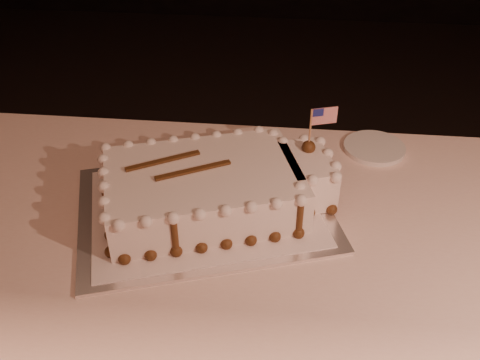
# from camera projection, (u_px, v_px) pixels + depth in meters

# --- Properties ---
(room_shell) EXTENTS (6.10, 8.10, 2.90)m
(room_shell) POSITION_uv_depth(u_px,v_px,m) (170.00, 32.00, 0.30)
(room_shell) COLOR black
(room_shell) RESTS_ON ground
(banquet_table) EXTENTS (2.40, 0.80, 0.75)m
(banquet_table) POSITION_uv_depth(u_px,v_px,m) (248.00, 329.00, 1.39)
(banquet_table) COLOR #F9D0C1
(banquet_table) RESTS_ON ground
(cake_board) EXTENTS (0.65, 0.56, 0.01)m
(cake_board) POSITION_uv_depth(u_px,v_px,m) (204.00, 208.00, 1.19)
(cake_board) COLOR white
(cake_board) RESTS_ON banquet_table
(doily) EXTENTS (0.58, 0.50, 0.00)m
(doily) POSITION_uv_depth(u_px,v_px,m) (204.00, 207.00, 1.19)
(doily) COLOR white
(doily) RESTS_ON cake_board
(sheet_cake) EXTENTS (0.54, 0.39, 0.21)m
(sheet_cake) POSITION_uv_depth(u_px,v_px,m) (217.00, 187.00, 1.16)
(sheet_cake) COLOR white
(sheet_cake) RESTS_ON doily
(side_plate) EXTENTS (0.16, 0.16, 0.01)m
(side_plate) POSITION_uv_depth(u_px,v_px,m) (374.00, 148.00, 1.39)
(side_plate) COLOR silver
(side_plate) RESTS_ON banquet_table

